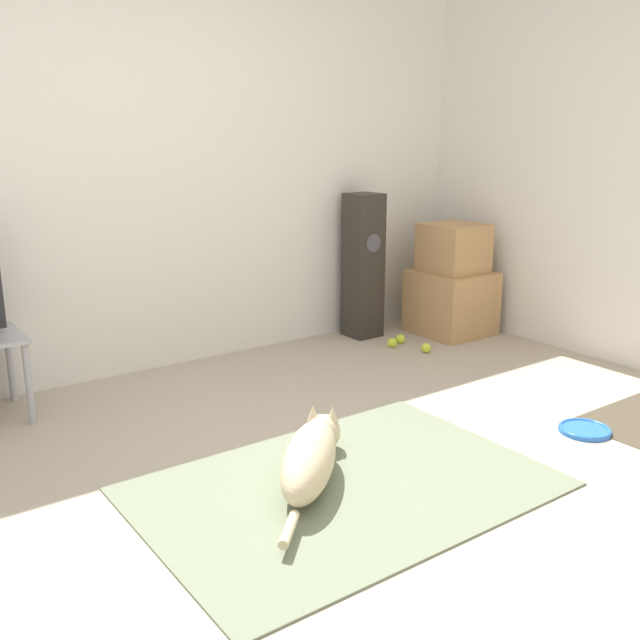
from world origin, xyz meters
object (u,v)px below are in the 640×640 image
(dog, at_px, (311,456))
(tennis_ball_by_boxes, at_px, (400,339))
(frisbee, at_px, (585,430))
(tennis_ball_loose_on_carpet, at_px, (392,343))
(cardboard_box_lower, at_px, (451,302))
(cardboard_box_upper, at_px, (454,248))
(floor_speaker, at_px, (363,266))
(tennis_ball_near_speaker, at_px, (426,348))

(dog, bearing_deg, tennis_ball_by_boxes, 37.84)
(dog, distance_m, frisbee, 1.46)
(dog, bearing_deg, tennis_ball_loose_on_carpet, 38.89)
(dog, xyz_separation_m, tennis_ball_by_boxes, (1.70, 1.32, -0.09))
(cardboard_box_lower, relative_size, cardboard_box_upper, 1.28)
(floor_speaker, distance_m, tennis_ball_by_boxes, 0.59)
(tennis_ball_near_speaker, bearing_deg, tennis_ball_by_boxes, 88.94)
(cardboard_box_upper, bearing_deg, tennis_ball_near_speaker, -151.97)
(dog, height_order, tennis_ball_by_boxes, dog)
(cardboard_box_lower, bearing_deg, dog, -148.96)
(cardboard_box_upper, relative_size, tennis_ball_near_speaker, 6.13)
(cardboard_box_upper, relative_size, tennis_ball_loose_on_carpet, 6.13)
(floor_speaker, bearing_deg, tennis_ball_loose_on_carpet, -93.59)
(tennis_ball_by_boxes, relative_size, tennis_ball_loose_on_carpet, 1.00)
(dog, relative_size, cardboard_box_upper, 1.81)
(tennis_ball_by_boxes, bearing_deg, cardboard_box_lower, -0.43)
(cardboard_box_lower, xyz_separation_m, cardboard_box_upper, (0.00, 0.00, 0.40))
(tennis_ball_near_speaker, distance_m, tennis_ball_loose_on_carpet, 0.25)
(tennis_ball_loose_on_carpet, bearing_deg, tennis_ball_near_speaker, -64.95)
(tennis_ball_by_boxes, xyz_separation_m, tennis_ball_near_speaker, (-0.00, -0.26, 0.00))
(tennis_ball_near_speaker, bearing_deg, frisbee, -101.12)
(floor_speaker, height_order, tennis_ball_loose_on_carpet, floor_speaker)
(tennis_ball_loose_on_carpet, bearing_deg, cardboard_box_lower, 3.34)
(tennis_ball_by_boxes, bearing_deg, frisbee, -99.57)
(frisbee, height_order, tennis_ball_loose_on_carpet, tennis_ball_loose_on_carpet)
(cardboard_box_upper, xyz_separation_m, tennis_ball_by_boxes, (-0.49, -0.00, -0.60))
(frisbee, relative_size, tennis_ball_near_speaker, 3.85)
(cardboard_box_upper, bearing_deg, floor_speaker, 151.04)
(tennis_ball_by_boxes, distance_m, tennis_ball_loose_on_carpet, 0.12)
(frisbee, xyz_separation_m, cardboard_box_lower, (0.77, 1.68, 0.22))
(frisbee, height_order, tennis_ball_near_speaker, tennis_ball_near_speaker)
(frisbee, xyz_separation_m, cardboard_box_upper, (0.78, 1.68, 0.62))
(tennis_ball_near_speaker, bearing_deg, cardboard_box_lower, 27.82)
(frisbee, distance_m, cardboard_box_lower, 1.86)
(cardboard_box_lower, xyz_separation_m, tennis_ball_near_speaker, (-0.49, -0.26, -0.20))
(frisbee, bearing_deg, cardboard_box_lower, 65.29)
(dog, distance_m, floor_speaker, 2.33)
(frisbee, distance_m, tennis_ball_loose_on_carpet, 1.65)
(cardboard_box_upper, relative_size, floor_speaker, 0.39)
(cardboard_box_lower, relative_size, tennis_ball_loose_on_carpet, 7.84)
(dog, bearing_deg, tennis_ball_near_speaker, 31.94)
(frisbee, bearing_deg, cardboard_box_upper, 65.23)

